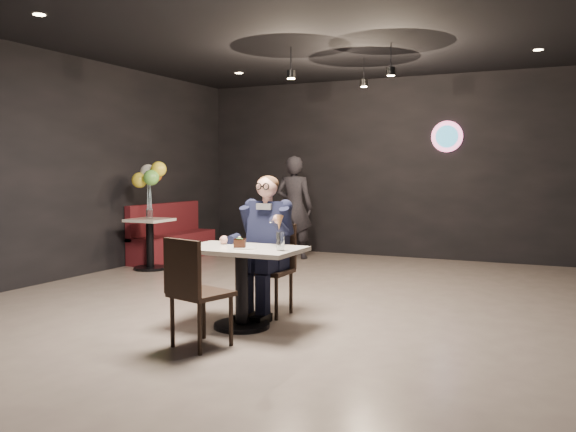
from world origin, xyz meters
The scene contains 17 objects.
floor centered at (0.00, 0.00, 0.00)m, with size 9.00×9.00×0.00m, color gray.
wall_sign centered at (0.80, 4.47, 2.00)m, with size 0.50×0.06×0.50m, color pink, non-canonical shape.
pendant_lights centered at (0.00, 2.00, 2.88)m, with size 1.40×1.20×0.36m, color black.
main_table centered at (-0.09, -0.69, 0.38)m, with size 1.10×0.70×0.75m, color white.
chair_far centered at (-0.09, -0.14, 0.46)m, with size 0.42×0.46×0.92m, color black.
chair_near centered at (-0.09, -1.36, 0.46)m, with size 0.42×0.46×0.92m, color black.
seated_man centered at (-0.09, -0.14, 0.72)m, with size 0.60×0.80×1.44m, color black.
dessert_plate centered at (-0.02, -0.76, 0.76)m, with size 0.21×0.21×0.01m, color white.
cake_slice centered at (-0.06, -0.78, 0.80)m, with size 0.10×0.08×0.07m, color black.
mint_leaf centered at (-0.05, -0.79, 0.84)m, with size 0.06×0.04×0.01m, color #2B8633.
sundae_glass centered at (0.32, -0.73, 0.83)m, with size 0.07×0.07×0.16m, color silver.
wafer_cone centered at (0.33, -0.76, 1.00)m, with size 0.06×0.06×0.13m, color tan.
booth_bench centered at (-3.25, 2.65, 0.46)m, with size 0.46×1.84×0.92m, color #400D15.
side_table centered at (-2.95, 1.65, 0.35)m, with size 0.56×0.56×0.69m, color white.
balloon_vase centered at (-2.95, 1.65, 0.82)m, with size 0.10×0.10×0.15m, color silver.
balloon_bunch centered at (-2.95, 1.65, 1.24)m, with size 0.41×0.41×0.68m, color yellow.
passerby centered at (-1.50, 3.59, 0.85)m, with size 0.62×0.41×1.69m, color black.
Camera 1 is at (2.64, -5.55, 1.45)m, focal length 38.00 mm.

